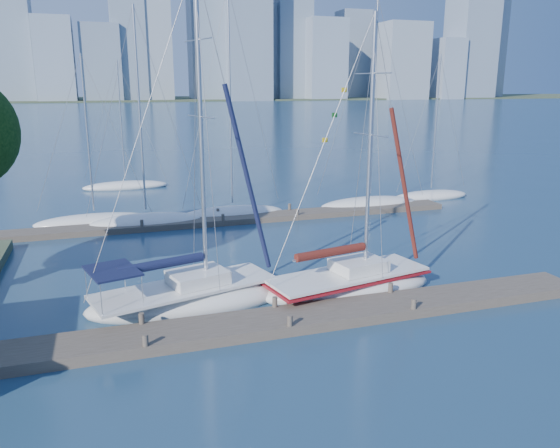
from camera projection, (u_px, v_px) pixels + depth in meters
name	position (u px, v px, depth m)	size (l,w,h in m)	color
ground	(282.00, 326.00, 20.30)	(700.00, 700.00, 0.00)	#18364D
near_dock	(282.00, 321.00, 20.25)	(26.00, 2.00, 0.40)	#463E33
far_dock	(236.00, 219.00, 35.61)	(30.00, 1.80, 0.36)	#463E33
far_shore	(111.00, 100.00, 315.44)	(800.00, 100.00, 1.50)	#38472D
sailboat_navy	(185.00, 281.00, 21.69)	(8.27, 4.57, 13.50)	silver
sailboat_maroon	(349.00, 271.00, 23.30)	(8.03, 3.97, 12.02)	silver
bg_boat_0	(95.00, 221.00, 34.88)	(7.69, 4.47, 10.85)	silver
bg_boat_1	(147.00, 222.00, 34.52)	(7.41, 3.35, 13.59)	silver
bg_boat_2	(233.00, 213.00, 36.89)	(7.41, 3.68, 14.96)	silver
bg_boat_4	(370.00, 204.00, 39.71)	(7.97, 4.74, 14.72)	silver
bg_boat_5	(431.00, 196.00, 42.86)	(6.58, 2.46, 11.17)	silver
bg_boat_6	(126.00, 186.00, 47.07)	(7.35, 4.20, 10.96)	silver
skyline	(154.00, 29.00, 285.89)	(503.93, 51.31, 114.06)	gray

